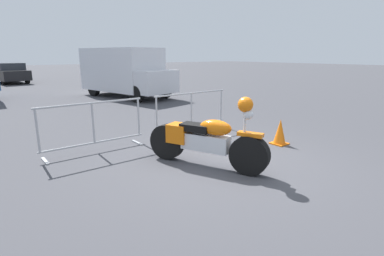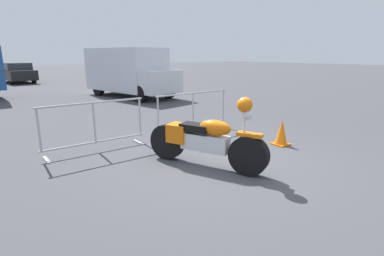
# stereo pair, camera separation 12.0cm
# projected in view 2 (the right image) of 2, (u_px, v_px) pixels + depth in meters

# --- Properties ---
(ground_plane) EXTENTS (120.00, 120.00, 0.00)m
(ground_plane) POSITION_uv_depth(u_px,v_px,m) (221.00, 163.00, 5.73)
(ground_plane) COLOR #424247
(motorcycle) EXTENTS (1.11, 2.26, 1.35)m
(motorcycle) POSITION_uv_depth(u_px,v_px,m) (205.00, 139.00, 5.47)
(motorcycle) COLOR black
(motorcycle) RESTS_ON ground
(crowd_barrier_near) EXTENTS (2.24, 0.45, 1.07)m
(crowd_barrier_near) POSITION_uv_depth(u_px,v_px,m) (95.00, 126.00, 6.32)
(crowd_barrier_near) COLOR #9EA0A5
(crowd_barrier_near) RESTS_ON ground
(crowd_barrier_far) EXTENTS (2.24, 0.45, 1.07)m
(crowd_barrier_far) POSITION_uv_depth(u_px,v_px,m) (193.00, 112.00, 7.85)
(crowd_barrier_far) COLOR #9EA0A5
(crowd_barrier_far) RESTS_ON ground
(delivery_van) EXTENTS (2.93, 5.29, 2.31)m
(delivery_van) POSITION_uv_depth(u_px,v_px,m) (129.00, 71.00, 14.48)
(delivery_van) COLOR silver
(delivery_van) RESTS_ON ground
(parked_car_black) EXTENTS (2.14, 4.35, 1.42)m
(parked_car_black) POSITION_uv_depth(u_px,v_px,m) (17.00, 73.00, 21.73)
(parked_car_black) COLOR black
(parked_car_black) RESTS_ON ground
(planter_island) EXTENTS (4.05, 4.05, 1.23)m
(planter_island) POSITION_uv_depth(u_px,v_px,m) (121.00, 80.00, 19.32)
(planter_island) COLOR #ADA89E
(planter_island) RESTS_ON ground
(traffic_cone) EXTENTS (0.34, 0.34, 0.59)m
(traffic_cone) POSITION_uv_depth(u_px,v_px,m) (282.00, 133.00, 6.84)
(traffic_cone) COLOR orange
(traffic_cone) RESTS_ON ground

